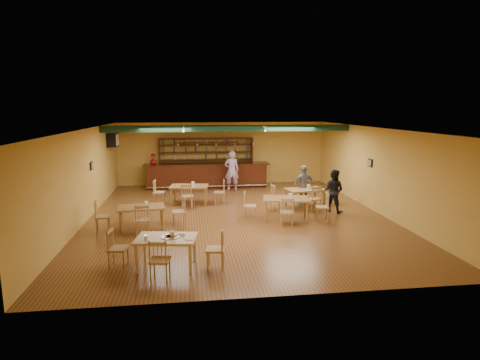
{
  "coord_description": "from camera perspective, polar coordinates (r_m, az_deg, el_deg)",
  "views": [
    {
      "loc": [
        -1.6,
        -13.14,
        3.67
      ],
      "look_at": [
        0.18,
        0.6,
        1.15
      ],
      "focal_mm": 29.64,
      "sensor_mm": 36.0,
      "label": 1
    }
  ],
  "objects": [
    {
      "name": "floor",
      "position": [
        13.74,
        -0.41,
        -5.19
      ],
      "size": [
        12.0,
        12.0,
        0.0
      ],
      "primitive_type": "plane",
      "color": "#5B321A",
      "rests_on": "ground"
    },
    {
      "name": "parmesan_shaker",
      "position": [
        9.27,
        -13.4,
        -8.11
      ],
      "size": [
        0.08,
        0.08,
        0.11
      ],
      "primitive_type": "cylinder",
      "rotation": [
        0.0,
        0.0,
        -0.15
      ],
      "color": "#EAE5C6",
      "rests_on": "near_table"
    },
    {
      "name": "track_rail_right",
      "position": [
        16.83,
        2.94,
        7.81
      ],
      "size": [
        0.05,
        2.5,
        0.05
      ],
      "primitive_type": "cube",
      "color": "white",
      "rests_on": "ceiling"
    },
    {
      "name": "back_bar_hutch",
      "position": [
        19.11,
        -4.86,
        2.67
      ],
      "size": [
        4.48,
        0.4,
        2.28
      ],
      "primitive_type": "cube",
      "color": "black",
      "rests_on": "ground"
    },
    {
      "name": "track_rail_left",
      "position": [
        16.56,
        -8.12,
        7.68
      ],
      "size": [
        0.05,
        2.5,
        0.05
      ],
      "primitive_type": "cube",
      "color": "white",
      "rests_on": "ceiling"
    },
    {
      "name": "side_plate",
      "position": [
        9.18,
        -7.27,
        -8.4
      ],
      "size": [
        0.25,
        0.25,
        0.01
      ],
      "primitive_type": "cylinder",
      "rotation": [
        0.0,
        0.0,
        -0.15
      ],
      "color": "white",
      "rests_on": "near_table"
    },
    {
      "name": "pizza_server",
      "position": [
        9.42,
        -9.08,
        -7.9
      ],
      "size": [
        0.33,
        0.23,
        0.0
      ],
      "primitive_type": "cube",
      "rotation": [
        0.0,
        0.0,
        -0.47
      ],
      "color": "silver",
      "rests_on": "pizza_tray"
    },
    {
      "name": "picture_left",
      "position": [
        14.67,
        -20.58,
        1.93
      ],
      "size": [
        0.04,
        0.34,
        0.28
      ],
      "primitive_type": "cube",
      "color": "black",
      "rests_on": "wall_left"
    },
    {
      "name": "ceiling_beam",
      "position": [
        16.04,
        -1.64,
        7.45
      ],
      "size": [
        10.0,
        0.3,
        0.25
      ],
      "primitive_type": "cube",
      "color": "#10301D",
      "rests_on": "ceiling"
    },
    {
      "name": "pizza_tray",
      "position": [
        9.38,
        -10.0,
        -8.06
      ],
      "size": [
        0.44,
        0.44,
        0.01
      ],
      "primitive_type": "cylinder",
      "rotation": [
        0.0,
        0.0,
        0.1
      ],
      "color": "silver",
      "rests_on": "near_table"
    },
    {
      "name": "ac_unit",
      "position": [
        17.69,
        -17.85,
        5.54
      ],
      "size": [
        0.34,
        0.7,
        0.48
      ],
      "primitive_type": "cube",
      "color": "white",
      "rests_on": "wall_left"
    },
    {
      "name": "near_table",
      "position": [
        9.51,
        -10.52,
        -10.22
      ],
      "size": [
        1.49,
        1.08,
        0.73
      ],
      "primitive_type": "cube",
      "rotation": [
        0.0,
        0.0,
        -0.15
      ],
      "color": "#CDB689",
      "rests_on": "ground"
    },
    {
      "name": "patron_right_a",
      "position": [
        14.52,
        13.3,
        -1.51
      ],
      "size": [
        0.94,
        0.93,
        1.53
      ],
      "primitive_type": "imported",
      "rotation": [
        0.0,
        0.0,
        2.41
      ],
      "color": "black",
      "rests_on": "ground"
    },
    {
      "name": "dining_table_c",
      "position": [
        12.64,
        -13.96,
        -5.24
      ],
      "size": [
        1.5,
        1.02,
        0.7
      ],
      "primitive_type": "cube",
      "rotation": [
        0.0,
        0.0,
        0.13
      ],
      "color": "olive",
      "rests_on": "ground"
    },
    {
      "name": "dining_table_b",
      "position": [
        15.09,
        9.33,
        -2.55
      ],
      "size": [
        1.54,
        1.11,
        0.7
      ],
      "primitive_type": "cube",
      "rotation": [
        0.0,
        0.0,
        0.21
      ],
      "color": "olive",
      "rests_on": "ground"
    },
    {
      "name": "poinsettia",
      "position": [
        18.51,
        -12.39,
        2.96
      ],
      "size": [
        0.36,
        0.36,
        0.5
      ],
      "primitive_type": "imported",
      "rotation": [
        0.0,
        0.0,
        0.35
      ],
      "color": "#9F0E11",
      "rests_on": "bar_counter"
    },
    {
      "name": "bar_counter",
      "position": [
        18.57,
        -4.75,
        0.65
      ],
      "size": [
        5.8,
        0.85,
        1.13
      ],
      "primitive_type": "cube",
      "color": "black",
      "rests_on": "ground"
    },
    {
      "name": "patron_right_b",
      "position": [
        15.38,
        9.19,
        -0.72
      ],
      "size": [
        0.95,
        0.56,
        1.53
      ],
      "primitive_type": "imported",
      "rotation": [
        0.0,
        0.0,
        3.37
      ],
      "color": "slate",
      "rests_on": "ground"
    },
    {
      "name": "dining_table_a",
      "position": [
        15.49,
        -7.29,
        -2.11
      ],
      "size": [
        1.53,
        1.03,
        0.72
      ],
      "primitive_type": "cube",
      "rotation": [
        0.0,
        0.0,
        -0.12
      ],
      "color": "olive",
      "rests_on": "ground"
    },
    {
      "name": "patron_bar",
      "position": [
        17.79,
        -1.2,
        1.35
      ],
      "size": [
        0.66,
        0.43,
        1.8
      ],
      "primitive_type": "imported",
      "rotation": [
        0.0,
        0.0,
        3.14
      ],
      "color": "#9450AF",
      "rests_on": "ground"
    },
    {
      "name": "dining_table_d",
      "position": [
        13.27,
        6.6,
        -4.14
      ],
      "size": [
        1.64,
        1.17,
        0.75
      ],
      "primitive_type": "cube",
      "rotation": [
        0.0,
        0.0,
        -0.19
      ],
      "color": "olive",
      "rests_on": "ground"
    },
    {
      "name": "napkin_stack",
      "position": [
        9.55,
        -8.47,
        -7.63
      ],
      "size": [
        0.21,
        0.16,
        0.03
      ],
      "primitive_type": "cube",
      "rotation": [
        0.0,
        0.0,
        -0.06
      ],
      "color": "white",
      "rests_on": "near_table"
    },
    {
      "name": "picture_right",
      "position": [
        15.27,
        18.21,
        2.38
      ],
      "size": [
        0.04,
        0.34,
        0.28
      ],
      "primitive_type": "cube",
      "color": "black",
      "rests_on": "wall_right"
    }
  ]
}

